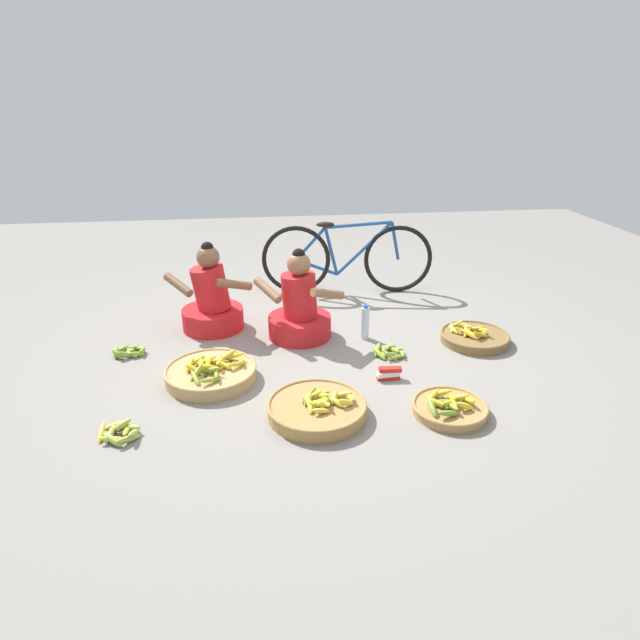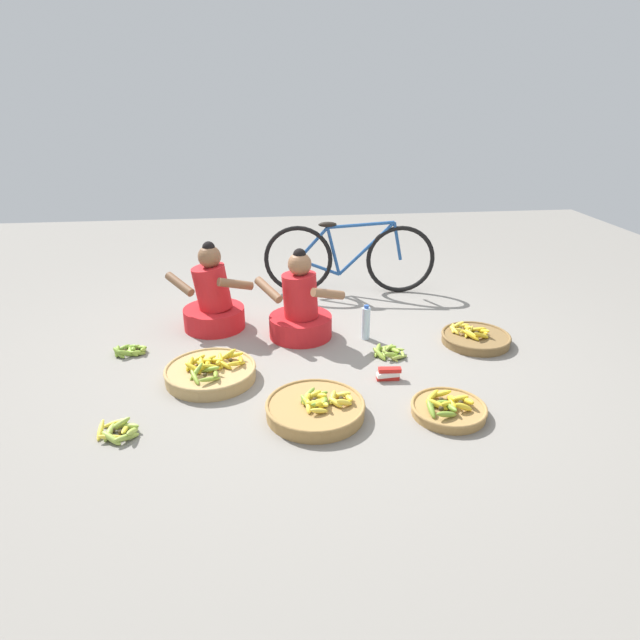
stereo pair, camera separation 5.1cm
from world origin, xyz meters
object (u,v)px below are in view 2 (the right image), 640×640
Objects in this scene: vendor_woman_behind at (213,301)px; packet_carton_stack at (388,374)px; bicycle_leaning at (349,258)px; banana_basket_mid_right at (316,408)px; loose_bananas_front_left at (130,350)px; water_bottle at (366,323)px; banana_basket_back_center at (211,372)px; vendor_woman_front at (300,310)px; loose_bananas_back_left at (119,431)px; banana_basket_front_right at (448,409)px; loose_bananas_mid_left at (389,352)px; banana_basket_near_vendor at (475,338)px.

vendor_woman_behind reaches higher than packet_carton_stack.
banana_basket_mid_right is at bearing -104.49° from bicycle_leaning.
water_bottle reaches higher than loose_bananas_front_left.
banana_basket_back_center reaches higher than banana_basket_mid_right.
vendor_woman_front reaches higher than banana_basket_back_center.
packet_carton_stack is (1.75, 0.48, 0.01)m from loose_bananas_back_left.
bicycle_leaning is 3.54× the size of banana_basket_front_right.
banana_basket_front_right is at bearing -45.02° from vendor_woman_behind.
loose_bananas_back_left is at bearing -106.71° from vendor_woman_behind.
banana_basket_back_center is 2.37× the size of loose_bananas_front_left.
banana_basket_mid_right reaches higher than loose_bananas_front_left.
packet_carton_stack is at bearing -103.72° from loose_bananas_mid_left.
vendor_woman_behind reaches higher than loose_bananas_back_left.
bicycle_leaning is (1.30, 0.76, 0.12)m from vendor_woman_behind.
bicycle_leaning reaches higher than banana_basket_back_center.
banana_basket_near_vendor is 0.77m from loose_bananas_mid_left.
banana_basket_near_vendor is 3.10× the size of packet_carton_stack.
vendor_woman_front is 2.71× the size of loose_bananas_mid_left.
banana_basket_near_vendor is 1.99× the size of loose_bananas_mid_left.
vendor_woman_behind is 0.94m from banana_basket_back_center.
banana_basket_front_right reaches higher than loose_bananas_mid_left.
packet_carton_stack reaches higher than loose_bananas_mid_left.
bicycle_leaning is 2.32m from banana_basket_mid_right.
vendor_woman_behind is at bearing 73.29° from loose_bananas_back_left.
bicycle_leaning is 2.29m from loose_bananas_front_left.
bicycle_leaning is 6.11× the size of loose_bananas_mid_left.
vendor_woman_behind is at bearing 116.07° from banana_basket_mid_right.
water_bottle is at bearing -11.74° from vendor_woman_front.
vendor_woman_behind is 1.59× the size of banana_basket_front_right.
banana_basket_back_center is (-0.69, -0.66, -0.18)m from vendor_woman_front.
banana_basket_back_center is at bearing -170.66° from loose_bananas_mid_left.
water_bottle reaches higher than banana_basket_back_center.
banana_basket_near_vendor is at bearing 33.10° from banana_basket_mid_right.
bicycle_leaning reaches higher than packet_carton_stack.
banana_basket_back_center is at bearing -36.24° from loose_bananas_front_left.
banana_basket_mid_right is at bearing -144.61° from packet_carton_stack.
banana_basket_near_vendor reaches higher than loose_bananas_back_left.
loose_bananas_back_left is at bearing -132.72° from vendor_woman_front.
water_bottle is at bearing 167.98° from banana_basket_near_vendor.
vendor_woman_front reaches higher than loose_bananas_back_left.
banana_basket_front_right is 0.55m from packet_carton_stack.
packet_carton_stack is (-0.84, -0.52, -0.00)m from banana_basket_near_vendor.
banana_basket_mid_right is at bearing -146.90° from banana_basket_near_vendor.
banana_basket_back_center is (-1.27, -1.68, -0.30)m from bicycle_leaning.
packet_carton_stack is at bearing -148.50° from banana_basket_near_vendor.
vendor_woman_behind is at bearing -149.70° from bicycle_leaning.
bicycle_leaning is 1.86m from packet_carton_stack.
loose_bananas_back_left is (-1.19, -0.08, -0.03)m from banana_basket_mid_right.
bicycle_leaning reaches higher than banana_basket_front_right.
bicycle_leaning is at bearing 87.80° from water_bottle.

